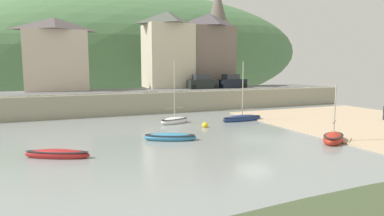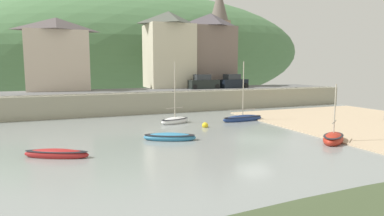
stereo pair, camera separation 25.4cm
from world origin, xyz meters
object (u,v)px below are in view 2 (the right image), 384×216
Objects in this scene: waterfront_building_left at (57,54)px; sailboat_blue_trim at (56,154)px; motorboat_with_cabin at (333,139)px; sailboat_nearest_shore at (243,118)px; sailboat_tall_mast at (170,137)px; waterfront_building_right at (211,50)px; parked_car_near_slipway at (203,83)px; waterfront_building_centre at (169,49)px; sailboat_far_left at (175,120)px; parked_car_by_wall at (233,82)px; church_with_spire at (219,34)px; mooring_buoy at (205,125)px.

waterfront_building_left is 2.27× the size of sailboat_blue_trim.
sailboat_nearest_shore reaches higher than motorboat_with_cabin.
waterfront_building_right is at bearing 82.93° from sailboat_tall_mast.
sailboat_blue_trim is (-17.42, -7.50, -0.07)m from sailboat_nearest_shore.
waterfront_building_right is 19.69m from sailboat_nearest_shore.
waterfront_building_right reaches higher than sailboat_tall_mast.
parked_car_near_slipway is at bearing -125.26° from waterfront_building_right.
waterfront_building_right reaches higher than sailboat_blue_trim.
sailboat_far_left is (-4.79, -16.32, -7.58)m from waterfront_building_centre.
sailboat_tall_mast is 24.39m from parked_car_by_wall.
waterfront_building_right is at bearing -0.00° from waterfront_building_left.
sailboat_blue_trim is (-0.52, -25.05, -6.82)m from waterfront_building_left.
sailboat_nearest_shore is 1.43× the size of parked_car_by_wall.
waterfront_building_centre is (14.91, 0.00, 0.83)m from waterfront_building_left.
motorboat_with_cabin is at bearing -1.97° from sailboat_tall_mast.
waterfront_building_centre is at bearing 128.41° from parked_car_near_slipway.
sailboat_blue_trim is 31.35m from parked_car_by_wall.
waterfront_building_right reaches higher than waterfront_building_left.
sailboat_far_left is (-14.79, -20.32, -10.32)m from church_with_spire.
church_with_spire is at bearing 49.92° from waterfront_building_right.
motorboat_with_cabin is at bearing -83.69° from waterfront_building_centre.
mooring_buoy is at bearing -119.05° from church_with_spire.
motorboat_with_cabin is 11.93m from sailboat_tall_mast.
waterfront_building_right is 6.67m from parked_car_by_wall.
church_with_spire is 2.60× the size of sailboat_nearest_shore.
motorboat_with_cabin is 1.04× the size of parked_car_by_wall.
church_with_spire is at bearing 70.31° from parked_car_by_wall.
parked_car_near_slipway is at bearing 66.63° from mooring_buoy.
waterfront_building_left is 25.48m from church_with_spire.
sailboat_blue_trim is 13.76m from mooring_buoy.
waterfront_building_left is 14.93m from waterfront_building_centre.
waterfront_building_centre reaches higher than waterfront_building_left.
church_with_spire is at bearing 60.95° from mooring_buoy.
sailboat_tall_mast is (-17.54, -27.02, -10.40)m from church_with_spire.
motorboat_with_cabin is at bearing -72.91° from sailboat_far_left.
waterfront_building_left is 34.27m from motorboat_with_cabin.
sailboat_blue_trim is at bearing -145.55° from parked_car_by_wall.
church_with_spire reaches higher than sailboat_nearest_shore.
sailboat_nearest_shore is at bearing 19.50° from mooring_buoy.
parked_car_near_slipway is 7.27× the size of mooring_buoy.
waterfront_building_left is 0.57× the size of church_with_spire.
sailboat_far_left is at bearing 92.25° from sailboat_tall_mast.
waterfront_building_right is 28.11m from sailboat_tall_mast.
waterfront_building_right is 22.89m from mooring_buoy.
church_with_spire is at bearing 21.80° from waterfront_building_centre.
motorboat_with_cabin is at bearing -108.39° from parked_car_by_wall.
waterfront_building_right is 0.68× the size of church_with_spire.
waterfront_building_left is at bearing 180.00° from waterfront_building_right.
motorboat_with_cabin is at bearing -101.98° from church_with_spire.
waterfront_building_left is at bearing 180.00° from waterfront_building_centre.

